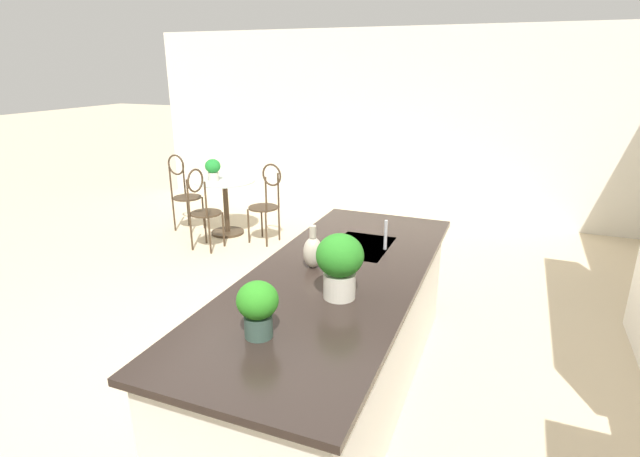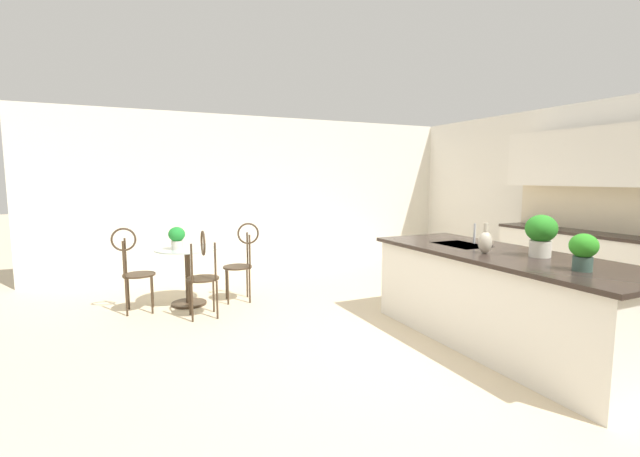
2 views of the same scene
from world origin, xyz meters
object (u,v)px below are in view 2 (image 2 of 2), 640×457
(chair_near_window, at_px, (133,266))
(vase_on_counter, at_px, (485,242))
(chair_toward_desk, at_px, (203,270))
(potted_plant_on_table, at_px, (177,237))
(potted_plant_counter_near, at_px, (541,233))
(potted_plant_counter_far, at_px, (583,250))
(bistro_table, at_px, (188,271))
(chair_by_island, at_px, (242,258))

(chair_near_window, relative_size, vase_on_counter, 3.62)
(chair_toward_desk, bearing_deg, potted_plant_on_table, -160.22)
(potted_plant_counter_near, bearing_deg, chair_toward_desk, -132.12)
(chair_near_window, height_order, potted_plant_on_table, chair_near_window)
(potted_plant_on_table, xyz_separation_m, potted_plant_counter_far, (3.48, 2.58, 0.18))
(chair_toward_desk, relative_size, potted_plant_counter_far, 3.59)
(bistro_table, relative_size, chair_toward_desk, 0.77)
(bistro_table, height_order, chair_by_island, chair_by_island)
(potted_plant_counter_far, bearing_deg, chair_toward_desk, -140.70)
(potted_plant_counter_near, distance_m, vase_on_counter, 0.48)
(chair_by_island, bearing_deg, vase_on_counter, 33.80)
(chair_by_island, relative_size, potted_plant_on_table, 3.66)
(chair_near_window, xyz_separation_m, potted_plant_counter_near, (2.94, 3.32, 0.57))
(chair_by_island, relative_size, chair_toward_desk, 1.00)
(chair_by_island, xyz_separation_m, potted_plant_counter_far, (3.43, 1.78, 0.51))
(chair_near_window, bearing_deg, chair_by_island, 87.23)
(potted_plant_on_table, bearing_deg, chair_near_window, -91.68)
(potted_plant_on_table, distance_m, potted_plant_counter_near, 4.06)
(chair_near_window, distance_m, potted_plant_counter_far, 4.70)
(vase_on_counter, bearing_deg, bistro_table, -138.07)
(chair_by_island, xyz_separation_m, potted_plant_counter_near, (2.88, 2.00, 0.57))
(potted_plant_on_table, xyz_separation_m, potted_plant_counter_near, (2.93, 2.81, 0.24))
(potted_plant_counter_near, height_order, vase_on_counter, potted_plant_counter_near)
(chair_near_window, distance_m, vase_on_counter, 4.00)
(potted_plant_on_table, distance_m, vase_on_counter, 3.59)
(bistro_table, distance_m, chair_toward_desk, 0.66)
(chair_by_island, distance_m, potted_plant_counter_near, 3.55)
(chair_near_window, relative_size, potted_plant_on_table, 3.66)
(chair_near_window, distance_m, potted_plant_counter_near, 4.47)
(bistro_table, distance_m, potted_plant_counter_near, 4.08)
(bistro_table, height_order, potted_plant_on_table, potted_plant_on_table)
(chair_toward_desk, relative_size, potted_plant_counter_near, 2.72)
(potted_plant_on_table, relative_size, vase_on_counter, 0.99)
(chair_toward_desk, relative_size, vase_on_counter, 3.62)
(chair_by_island, xyz_separation_m, vase_on_counter, (2.53, 1.69, 0.46))
(bistro_table, relative_size, potted_plant_on_table, 2.81)
(bistro_table, relative_size, potted_plant_counter_far, 2.76)
(bistro_table, xyz_separation_m, potted_plant_on_table, (0.06, -0.13, 0.46))
(chair_by_island, bearing_deg, potted_plant_on_table, -93.47)
(chair_by_island, bearing_deg, bistro_table, -99.25)
(bistro_table, xyz_separation_m, potted_plant_counter_far, (3.54, 2.46, 0.64))
(potted_plant_counter_far, height_order, potted_plant_counter_near, potted_plant_counter_near)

